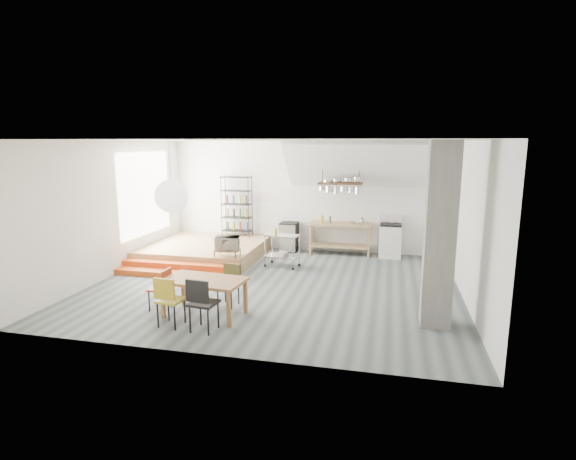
% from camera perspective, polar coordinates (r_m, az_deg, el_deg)
% --- Properties ---
extents(floor, '(8.00, 8.00, 0.00)m').
position_cam_1_polar(floor, '(10.18, -1.67, -6.98)').
color(floor, '#4C5457').
rests_on(floor, ground).
extents(wall_back, '(8.00, 0.04, 3.20)m').
position_cam_1_polar(wall_back, '(13.19, 2.13, 4.30)').
color(wall_back, silver).
rests_on(wall_back, ground).
extents(wall_left, '(0.04, 7.00, 3.20)m').
position_cam_1_polar(wall_left, '(11.48, -21.44, 2.52)').
color(wall_left, silver).
rests_on(wall_left, ground).
extents(wall_right, '(0.04, 7.00, 3.20)m').
position_cam_1_polar(wall_right, '(9.62, 22.00, 0.96)').
color(wall_right, silver).
rests_on(wall_right, ground).
extents(ceiling, '(8.00, 7.00, 0.02)m').
position_cam_1_polar(ceiling, '(9.68, -1.78, 11.33)').
color(ceiling, white).
rests_on(ceiling, wall_back).
extents(slope_ceiling, '(4.40, 1.44, 1.32)m').
position_cam_1_polar(slope_ceiling, '(12.30, 9.97, 8.09)').
color(slope_ceiling, white).
rests_on(slope_ceiling, wall_back).
extents(window_pane, '(0.02, 2.50, 2.20)m').
position_cam_1_polar(window_pane, '(12.70, -17.64, 4.43)').
color(window_pane, white).
rests_on(window_pane, wall_left).
extents(platform, '(3.00, 3.00, 0.40)m').
position_cam_1_polar(platform, '(12.75, -10.33, -2.51)').
color(platform, olive).
rests_on(platform, ground).
extents(step_lower, '(3.00, 0.35, 0.13)m').
position_cam_1_polar(step_lower, '(11.08, -14.27, -5.46)').
color(step_lower, '#C84C17').
rests_on(step_lower, ground).
extents(step_upper, '(3.00, 0.35, 0.27)m').
position_cam_1_polar(step_upper, '(11.36, -13.49, -4.67)').
color(step_upper, '#C84C17').
rests_on(step_upper, ground).
extents(concrete_column, '(0.50, 0.50, 3.20)m').
position_cam_1_polar(concrete_column, '(8.06, 18.71, -0.64)').
color(concrete_column, slate).
rests_on(concrete_column, ground).
extents(kitchen_counter, '(1.80, 0.60, 0.91)m').
position_cam_1_polar(kitchen_counter, '(12.84, 6.63, -0.36)').
color(kitchen_counter, olive).
rests_on(kitchen_counter, ground).
extents(stove, '(0.60, 0.60, 1.18)m').
position_cam_1_polar(stove, '(12.81, 12.86, -1.26)').
color(stove, white).
rests_on(stove, ground).
extents(pot_rack, '(1.20, 0.50, 1.43)m').
position_cam_1_polar(pot_rack, '(12.42, 6.78, 5.55)').
color(pot_rack, '#3D2818').
rests_on(pot_rack, ceiling).
extents(wire_shelving, '(0.88, 0.38, 1.80)m').
position_cam_1_polar(wire_shelving, '(13.46, -6.53, 3.20)').
color(wire_shelving, black).
rests_on(wire_shelving, platform).
extents(microwave_shelf, '(0.60, 0.40, 0.16)m').
position_cam_1_polar(microwave_shelf, '(11.14, -7.70, -2.58)').
color(microwave_shelf, olive).
rests_on(microwave_shelf, platform).
extents(paper_lantern, '(0.60, 0.60, 0.60)m').
position_cam_1_polar(paper_lantern, '(8.39, -14.58, 4.18)').
color(paper_lantern, white).
rests_on(paper_lantern, ceiling).
extents(dining_table, '(1.55, 0.98, 0.70)m').
position_cam_1_polar(dining_table, '(8.41, -10.61, -6.63)').
color(dining_table, olive).
rests_on(dining_table, ground).
extents(chair_mustard, '(0.45, 0.45, 0.91)m').
position_cam_1_polar(chair_mustard, '(8.05, -14.97, -8.25)').
color(chair_mustard, '#9D851B').
rests_on(chair_mustard, ground).
extents(chair_black, '(0.48, 0.48, 0.95)m').
position_cam_1_polar(chair_black, '(7.72, -10.97, -8.74)').
color(chair_black, black).
rests_on(chair_black, ground).
extents(chair_olive, '(0.42, 0.42, 0.81)m').
position_cam_1_polar(chair_olive, '(8.93, -7.43, -6.43)').
color(chair_olive, brown).
rests_on(chair_olive, ground).
extents(chair_red, '(0.37, 0.37, 0.80)m').
position_cam_1_polar(chair_red, '(8.92, -15.66, -6.80)').
color(chair_red, '#9E3416').
rests_on(chair_red, ground).
extents(rolling_cart, '(0.92, 0.63, 0.84)m').
position_cam_1_polar(rolling_cart, '(11.50, -0.75, -2.05)').
color(rolling_cart, silver).
rests_on(rolling_cart, ground).
extents(mini_fridge, '(0.50, 0.50, 0.86)m').
position_cam_1_polar(mini_fridge, '(13.17, 0.13, -0.87)').
color(mini_fridge, black).
rests_on(mini_fridge, ground).
extents(microwave, '(0.66, 0.52, 0.32)m').
position_cam_1_polar(microwave, '(11.10, -7.72, -1.67)').
color(microwave, beige).
rests_on(microwave, microwave_shelf).
extents(bowl, '(0.20, 0.20, 0.05)m').
position_cam_1_polar(bowl, '(12.70, 8.28, 0.88)').
color(bowl, silver).
rests_on(bowl, kitchen_counter).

